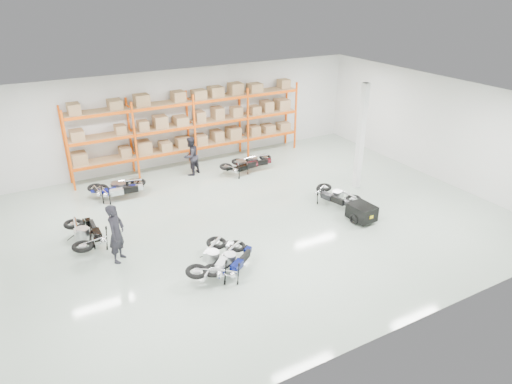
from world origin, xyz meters
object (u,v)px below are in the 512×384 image
moto_back_c (242,162)px  trailer (362,212)px  moto_black_far_left (85,230)px  moto_back_d (253,159)px  moto_back_a (114,185)px  person_back (191,156)px  moto_touring_right (335,193)px  moto_back_b (120,185)px  person_left (116,233)px  moto_blue_centre (231,257)px  moto_silver_left (214,255)px

moto_back_c → trailer: bearing=-173.8°
moto_black_far_left → moto_back_d: 8.84m
trailer → moto_back_a: moto_back_a is taller
moto_black_far_left → moto_back_a: bearing=-117.4°
moto_back_a → person_back: person_back is taller
moto_touring_right → moto_back_d: bearing=89.0°
moto_back_b → moto_back_d: moto_back_b is taller
moto_back_a → person_back: size_ratio=1.01×
person_left → moto_blue_centre: bearing=-91.3°
moto_back_c → moto_blue_centre: bearing=141.2°
moto_blue_centre → moto_back_a: (-1.89, 7.11, 0.01)m
moto_back_b → moto_blue_centre: bearing=-160.9°
moto_black_far_left → moto_back_b: (1.94, 3.24, -0.05)m
moto_black_far_left → moto_back_a: size_ratio=1.11×
moto_blue_centre → moto_silver_left: bearing=22.3°
moto_back_d → person_back: person_back is taller
moto_touring_right → person_back: size_ratio=0.99×
moto_touring_right → moto_back_d: 4.97m
moto_back_a → moto_back_c: (5.77, -0.23, -0.02)m
moto_blue_centre → person_left: size_ratio=0.91×
moto_back_b → person_back: 3.62m
moto_black_far_left → moto_back_b: size_ratio=1.09×
trailer → moto_back_b: (-7.32, 6.37, 0.17)m
moto_blue_centre → moto_silver_left: (-0.44, 0.28, 0.06)m
moto_back_a → moto_back_c: 5.77m
moto_silver_left → person_left: (-2.42, 2.06, 0.38)m
moto_back_d → moto_touring_right: bearing=-162.8°
moto_back_d → moto_back_b: bearing=95.7°
moto_silver_left → moto_back_a: (-1.45, 6.83, -0.05)m
moto_black_far_left → person_back: person_back is taller
moto_black_far_left → moto_back_c: size_ratio=1.14×
moto_black_far_left → moto_back_d: size_ratio=1.17×
moto_blue_centre → person_back: size_ratio=1.00×
moto_back_b → moto_black_far_left: bearing=154.6°
trailer → moto_back_b: bearing=134.6°
moto_silver_left → moto_back_d: (5.02, 6.75, -0.08)m
moto_back_d → trailer: bearing=-165.8°
moto_back_a → moto_back_d: (6.47, -0.08, -0.03)m
trailer → moto_back_d: 6.54m
trailer → moto_back_c: moto_back_c is taller
person_left → person_back: (4.66, 5.55, -0.09)m
moto_touring_right → moto_blue_centre: bearing=-172.2°
trailer → moto_back_a: 9.97m
moto_back_b → person_back: person_back is taller
moto_blue_centre → person_back: (1.80, 7.89, 0.35)m
moto_back_d → person_back: size_ratio=0.96×
moto_silver_left → moto_black_far_left: size_ratio=0.98×
moto_silver_left → moto_back_b: bearing=-34.7°
moto_back_c → moto_back_a: bearing=78.3°
moto_touring_right → moto_back_a: 9.00m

